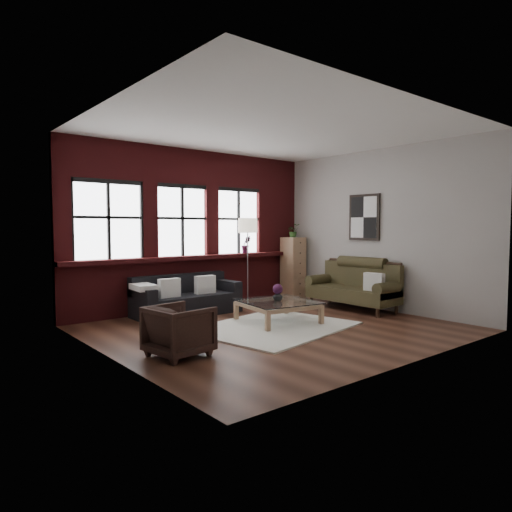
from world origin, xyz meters
TOP-DOWN VIEW (x-y plane):
  - floor at (0.00, 0.00)m, footprint 5.50×5.50m
  - ceiling at (0.00, 0.00)m, footprint 5.50×5.50m
  - wall_back at (0.00, 2.50)m, footprint 5.50×0.00m
  - wall_front at (0.00, -2.50)m, footprint 5.50×0.00m
  - wall_left at (-2.75, 0.00)m, footprint 0.00×5.00m
  - wall_right at (2.75, 0.00)m, footprint 0.00×5.00m
  - brick_backwall at (0.00, 2.44)m, footprint 5.50×0.12m
  - sill_ledge at (0.00, 2.35)m, footprint 5.50×0.30m
  - window_left at (-1.80, 2.45)m, footprint 1.38×0.10m
  - window_mid at (-0.30, 2.45)m, footprint 1.38×0.10m
  - window_right at (1.10, 2.45)m, footprint 1.38×0.10m
  - wall_poster at (2.72, 0.30)m, footprint 0.05×0.74m
  - shag_rug at (-0.01, 0.01)m, footprint 2.80×2.38m
  - dark_sofa at (-0.52, 1.90)m, footprint 2.01×0.82m
  - pillow_a at (-0.95, 1.80)m, footprint 0.40×0.14m
  - pillow_b at (-0.18, 1.80)m, footprint 0.41×0.16m
  - vintage_settee at (2.30, 0.26)m, footprint 0.85×1.92m
  - pillow_settee at (2.22, -0.33)m, footprint 0.19×0.40m
  - armchair at (-2.03, -0.44)m, footprint 0.81×0.80m
  - coffee_table at (0.30, 0.26)m, footprint 1.35×1.35m
  - vase at (0.30, 0.26)m, footprint 0.20×0.20m
  - flowers at (0.30, 0.26)m, footprint 0.17×0.17m
  - drawer_chest at (2.44, 2.10)m, footprint 0.43×0.43m
  - potted_plant_top at (2.44, 2.10)m, footprint 0.35×0.33m
  - floor_lamp at (0.97, 1.94)m, footprint 0.40×0.40m
  - sill_plant at (1.23, 2.32)m, footprint 0.26×0.24m

SIDE VIEW (x-z plane):
  - floor at x=0.00m, z-range 0.00..0.00m
  - shag_rug at x=-0.01m, z-range 0.00..0.03m
  - coffee_table at x=0.30m, z-range -0.01..0.39m
  - armchair at x=-2.03m, z-range 0.00..0.66m
  - dark_sofa at x=-0.52m, z-range 0.00..0.73m
  - vase at x=0.30m, z-range 0.38..0.55m
  - vintage_settee at x=2.30m, z-range 0.00..1.02m
  - pillow_a at x=-0.95m, z-range 0.38..0.72m
  - pillow_b at x=-0.18m, z-range 0.38..0.72m
  - flowers at x=0.30m, z-range 0.50..0.68m
  - pillow_settee at x=2.22m, z-range 0.45..0.79m
  - drawer_chest at x=2.44m, z-range 0.00..1.41m
  - floor_lamp at x=0.97m, z-range 0.00..1.99m
  - sill_ledge at x=0.00m, z-range 1.00..1.08m
  - sill_plant at x=1.23m, z-range 1.08..1.46m
  - potted_plant_top at x=2.44m, z-range 1.41..1.72m
  - wall_back at x=0.00m, z-range -1.15..4.35m
  - wall_front at x=0.00m, z-range -1.15..4.35m
  - wall_left at x=-2.75m, z-range -0.90..4.10m
  - wall_right at x=2.75m, z-range -0.90..4.10m
  - brick_backwall at x=0.00m, z-range 0.00..3.20m
  - window_left at x=-1.80m, z-range 1.00..2.50m
  - window_mid at x=-0.30m, z-range 1.00..2.50m
  - window_right at x=1.10m, z-range 1.00..2.50m
  - wall_poster at x=2.72m, z-range 1.38..2.32m
  - ceiling at x=0.00m, z-range 3.20..3.20m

